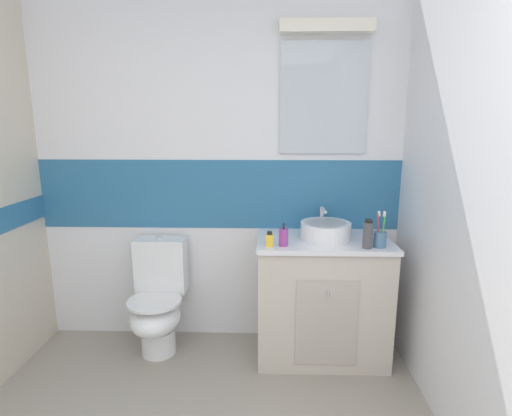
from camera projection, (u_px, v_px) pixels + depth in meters
The scene contains 9 objects.
wall_back_tiled at pixel (221, 171), 2.86m from camera, with size 3.20×0.20×2.50m.
wall_right_plain at pixel (511, 212), 1.61m from camera, with size 0.10×3.48×2.50m, color white.
vanity_cabinet at pixel (321, 297), 2.72m from camera, with size 0.89×0.54×0.85m.
sink_basin at pixel (325, 230), 2.61m from camera, with size 0.33×0.38×0.19m.
toilet at pixel (158, 301), 2.78m from camera, with size 0.37×0.50×0.81m.
toothbrush_cup at pixel (380, 238), 2.44m from camera, with size 0.08×0.08×0.23m.
soap_dispenser at pixel (284, 237), 2.47m from camera, with size 0.06×0.06×0.15m.
mouthwash_bottle at pixel (368, 234), 2.41m from camera, with size 0.06×0.06×0.18m.
perfume_flask_small at pixel (270, 239), 2.46m from camera, with size 0.04×0.03×0.10m.
Camera 1 is at (0.35, -0.40, 1.60)m, focal length 27.63 mm.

